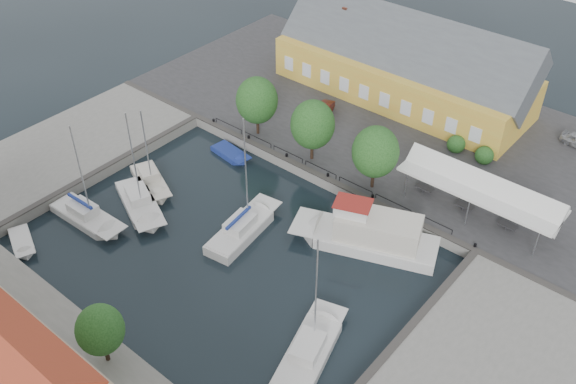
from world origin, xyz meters
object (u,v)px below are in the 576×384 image
at_px(west_boat_b, 151,183).
at_px(launch_sw, 23,244).
at_px(warehouse, 400,65).
at_px(west_boat_c, 140,205).
at_px(east_boat_c, 309,352).
at_px(center_sailboat, 243,230).
at_px(trawler, 370,237).
at_px(west_boat_d, 87,218).
at_px(launch_nw, 231,155).
at_px(tent_canopy, 480,189).
at_px(car_red, 324,110).

height_order(west_boat_b, launch_sw, west_boat_b).
height_order(warehouse, west_boat_c, warehouse).
distance_m(east_boat_c, west_boat_b, 24.30).
xyz_separation_m(west_boat_c, launch_sw, (-3.77, -9.61, -0.17)).
relative_size(center_sailboat, trawler, 0.92).
bearing_deg(west_boat_d, center_sailboat, 32.64).
relative_size(west_boat_d, launch_nw, 2.28).
height_order(center_sailboat, launch_sw, center_sailboat).
relative_size(tent_canopy, trawler, 1.10).
relative_size(west_boat_d, launch_sw, 2.38).
distance_m(center_sailboat, west_boat_d, 13.90).
relative_size(warehouse, west_boat_d, 2.66).
distance_m(warehouse, center_sailboat, 28.19).
xyz_separation_m(warehouse, car_red, (-3.39, -9.15, -2.83)).
distance_m(trawler, west_boat_b, 21.46).
relative_size(trawler, launch_sw, 2.83).
bearing_deg(tent_canopy, west_boat_b, -150.67).
distance_m(car_red, launch_nw, 11.49).
height_order(car_red, west_boat_b, west_boat_b).
xyz_separation_m(tent_canopy, trawler, (-5.30, -8.27, -2.67)).
height_order(warehouse, launch_sw, warehouse).
bearing_deg(trawler, west_boat_c, -154.41).
relative_size(west_boat_c, launch_sw, 2.42).
relative_size(trawler, west_boat_b, 1.40).
xyz_separation_m(trawler, east_boat_c, (3.08, -12.03, -0.76)).
height_order(west_boat_b, west_boat_c, west_boat_c).
bearing_deg(launch_nw, west_boat_c, -93.10).
relative_size(warehouse, tent_canopy, 2.04).
distance_m(east_boat_c, launch_nw, 25.53).
height_order(east_boat_c, west_boat_b, east_boat_c).
relative_size(warehouse, trawler, 2.24).
xyz_separation_m(west_boat_c, west_boat_d, (-2.13, -4.20, 0.01)).
bearing_deg(tent_canopy, car_red, 166.74).
bearing_deg(west_boat_d, tent_canopy, 39.32).
bearing_deg(trawler, warehouse, 117.04).
bearing_deg(trawler, east_boat_c, -75.63).
relative_size(trawler, west_boat_c, 1.17).
bearing_deg(west_boat_c, center_sailboat, 18.99).
height_order(warehouse, tent_canopy, warehouse).
xyz_separation_m(center_sailboat, west_boat_b, (-11.33, -0.55, -0.10)).
xyz_separation_m(center_sailboat, east_boat_c, (12.27, -6.33, -0.11)).
bearing_deg(trawler, launch_sw, -140.47).
bearing_deg(launch_sw, tent_canopy, 43.98).
distance_m(east_boat_c, west_boat_d, 24.01).
bearing_deg(east_boat_c, warehouse, 112.83).
relative_size(center_sailboat, launch_sw, 2.60).
relative_size(car_red, launch_nw, 0.77).
distance_m(warehouse, east_boat_c, 37.29).
height_order(warehouse, launch_nw, warehouse).
bearing_deg(launch_sw, car_red, 76.04).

